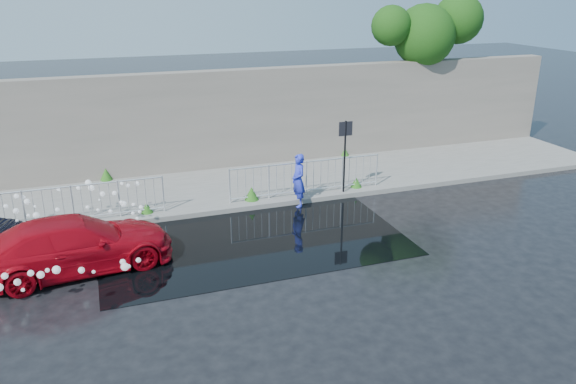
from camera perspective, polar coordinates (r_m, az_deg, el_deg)
ground at (r=14.33m, az=-4.61°, el=-6.52°), size 90.00×90.00×0.00m
pavement at (r=18.80m, az=-8.55°, el=0.22°), size 30.00×4.00×0.15m
curb at (r=16.96m, az=-7.23°, el=-1.94°), size 30.00×0.25×0.16m
retaining_wall at (r=20.37m, az=-10.03°, el=7.05°), size 30.00×0.60×3.50m
puddle at (r=15.31m, az=-3.77°, el=-4.64°), size 8.00×5.00×0.01m
sign_post at (r=17.79m, az=5.82°, el=4.77°), size 0.45×0.06×2.50m
tree at (r=23.71m, az=14.21°, el=15.63°), size 4.77×2.45×6.19m
railing_left at (r=16.78m, az=-21.04°, el=-1.03°), size 5.05×0.05×1.10m
railing_right at (r=17.85m, az=1.87°, el=1.59°), size 5.05×0.05×1.10m
weeds at (r=18.29m, az=-8.78°, el=0.48°), size 12.17×3.93×0.42m
water_spray at (r=15.27m, az=-21.00°, el=-3.10°), size 3.57×5.67×1.08m
red_car at (r=14.30m, az=-20.79°, el=-5.01°), size 4.73×2.44×1.31m
person at (r=17.18m, az=1.06°, el=1.18°), size 0.43×0.62×1.66m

